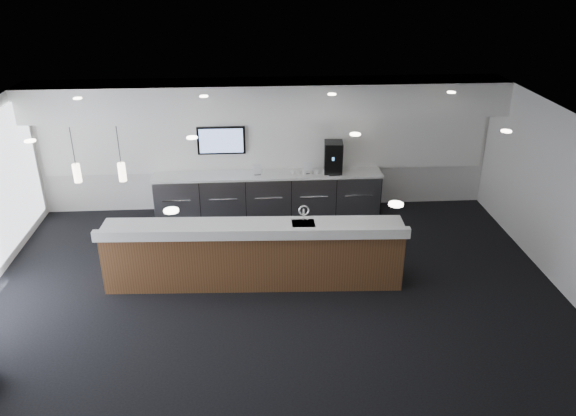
{
  "coord_description": "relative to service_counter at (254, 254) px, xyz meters",
  "views": [
    {
      "loc": [
        -0.33,
        -7.9,
        5.48
      ],
      "look_at": [
        0.29,
        1.3,
        1.19
      ],
      "focal_mm": 35.0,
      "sensor_mm": 36.0,
      "label": 1
    }
  ],
  "objects": [
    {
      "name": "pendant_left",
      "position": [
        -2.05,
        0.06,
        1.68
      ],
      "size": [
        0.12,
        0.12,
        0.3
      ],
      "primitive_type": "cylinder",
      "color": "beige",
      "rests_on": "ceiling"
    },
    {
      "name": "ceiling_can_lights",
      "position": [
        0.35,
        -0.74,
        2.4
      ],
      "size": [
        7.0,
        5.0,
        0.02
      ],
      "primitive_type": null,
      "color": "white",
      "rests_on": "ceiling"
    },
    {
      "name": "cup_2",
      "position": [
        1.45,
        2.8,
        0.42
      ],
      "size": [
        0.12,
        0.12,
        0.09
      ],
      "primitive_type": "imported",
      "rotation": [
        0.0,
        0.0,
        1.29
      ],
      "color": "white",
      "rests_on": "back_credenza"
    },
    {
      "name": "service_counter",
      "position": [
        0.0,
        0.0,
        0.0
      ],
      "size": [
        5.29,
        1.1,
        1.49
      ],
      "rotation": [
        0.0,
        0.0,
        -0.04
      ],
      "color": "#56351C",
      "rests_on": "ground"
    },
    {
      "name": "back_wall",
      "position": [
        0.35,
        3.26,
        0.93
      ],
      "size": [
        10.0,
        0.02,
        3.0
      ],
      "primitive_type": "cube",
      "color": "silver",
      "rests_on": "ground"
    },
    {
      "name": "info_sign_right",
      "position": [
        1.23,
        2.84,
        0.51
      ],
      "size": [
        0.2,
        0.03,
        0.27
      ],
      "primitive_type": "cube",
      "rotation": [
        0.0,
        0.0,
        -0.05
      ],
      "color": "white",
      "rests_on": "back_credenza"
    },
    {
      "name": "soffit_bulkhead",
      "position": [
        0.35,
        2.81,
        2.08
      ],
      "size": [
        10.0,
        0.9,
        0.7
      ],
      "primitive_type": "cube",
      "color": "white",
      "rests_on": "back_wall"
    },
    {
      "name": "cup_5",
      "position": [
        1.03,
        2.8,
        0.42
      ],
      "size": [
        0.11,
        0.11,
        0.09
      ],
      "primitive_type": "imported",
      "rotation": [
        0.0,
        0.0,
        3.23
      ],
      "color": "white",
      "rests_on": "back_credenza"
    },
    {
      "name": "cup_0",
      "position": [
        1.73,
        2.8,
        0.42
      ],
      "size": [
        0.1,
        0.1,
        0.09
      ],
      "primitive_type": "imported",
      "color": "white",
      "rests_on": "back_credenza"
    },
    {
      "name": "ground",
      "position": [
        0.35,
        -0.74,
        -0.57
      ],
      "size": [
        10.0,
        10.0,
        0.0
      ],
      "primitive_type": "plane",
      "color": "black",
      "rests_on": "ground"
    },
    {
      "name": "cup_6",
      "position": [
        0.89,
        2.8,
        0.42
      ],
      "size": [
        0.14,
        0.14,
        0.09
      ],
      "primitive_type": "imported",
      "rotation": [
        0.0,
        0.0,
        3.87
      ],
      "color": "white",
      "rests_on": "back_credenza"
    },
    {
      "name": "ceiling",
      "position": [
        0.35,
        -0.74,
        2.43
      ],
      "size": [
        10.0,
        8.0,
        0.02
      ],
      "primitive_type": "cube",
      "color": "black",
      "rests_on": "back_wall"
    },
    {
      "name": "coffee_machine",
      "position": [
        1.8,
        2.91,
        0.72
      ],
      "size": [
        0.43,
        0.54,
        0.69
      ],
      "rotation": [
        0.0,
        0.0,
        -0.09
      ],
      "color": "black",
      "rests_on": "back_credenza"
    },
    {
      "name": "cup_1",
      "position": [
        1.59,
        2.8,
        0.42
      ],
      "size": [
        0.14,
        0.14,
        0.09
      ],
      "primitive_type": "imported",
      "rotation": [
        0.0,
        0.0,
        0.65
      ],
      "color": "white",
      "rests_on": "back_credenza"
    },
    {
      "name": "cup_3",
      "position": [
        1.31,
        2.8,
        0.42
      ],
      "size": [
        0.13,
        0.13,
        0.09
      ],
      "primitive_type": "imported",
      "rotation": [
        0.0,
        0.0,
        1.94
      ],
      "color": "white",
      "rests_on": "back_credenza"
    },
    {
      "name": "alcove_panel",
      "position": [
        0.35,
        3.23,
        1.03
      ],
      "size": [
        9.8,
        0.06,
        1.4
      ],
      "primitive_type": "cube",
      "color": "white",
      "rests_on": "back_wall"
    },
    {
      "name": "wall_tv",
      "position": [
        -0.65,
        3.17,
        1.08
      ],
      "size": [
        1.05,
        0.08,
        0.62
      ],
      "color": "black",
      "rests_on": "back_wall"
    },
    {
      "name": "info_sign_left",
      "position": [
        0.12,
        2.84,
        0.5
      ],
      "size": [
        0.18,
        0.04,
        0.25
      ],
      "primitive_type": "cube",
      "rotation": [
        0.0,
        0.0,
        0.13
      ],
      "color": "white",
      "rests_on": "back_credenza"
    },
    {
      "name": "pendant_right",
      "position": [
        -2.75,
        0.06,
        1.68
      ],
      "size": [
        0.12,
        0.12,
        0.3
      ],
      "primitive_type": "cylinder",
      "color": "beige",
      "rests_on": "ceiling"
    },
    {
      "name": "back_credenza",
      "position": [
        0.35,
        2.9,
        -0.1
      ],
      "size": [
        5.06,
        0.66,
        0.95
      ],
      "color": "gray",
      "rests_on": "ground"
    },
    {
      "name": "cup_4",
      "position": [
        1.17,
        2.8,
        0.42
      ],
      "size": [
        0.13,
        0.13,
        0.09
      ],
      "primitive_type": "imported",
      "rotation": [
        0.0,
        0.0,
        2.58
      ],
      "color": "white",
      "rests_on": "back_credenza"
    }
  ]
}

